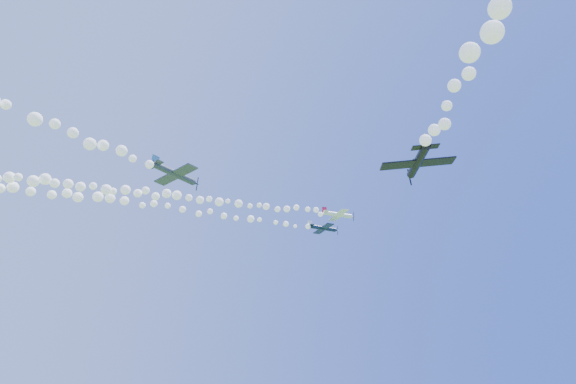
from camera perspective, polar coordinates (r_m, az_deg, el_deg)
plane_white at (r=97.38m, az=5.98°, el=-2.68°), size 7.03×7.44×2.27m
smoke_trail_white at (r=90.46m, az=-17.52°, el=0.05°), size 69.82×26.47×2.99m
plane_navy at (r=101.15m, az=4.18°, el=-4.30°), size 7.14×7.55×2.27m
smoke_trail_navy at (r=92.92m, az=-18.61°, el=-1.15°), size 71.88×22.68×2.81m
plane_grey at (r=64.95m, az=-13.21°, el=2.10°), size 7.56×8.02×2.68m
plane_black at (r=52.50m, az=15.11°, el=3.43°), size 7.25×6.87×2.20m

